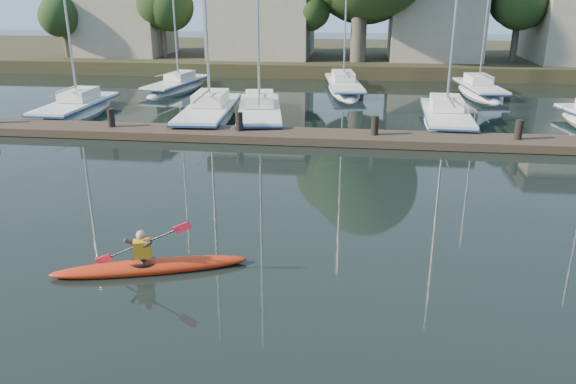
# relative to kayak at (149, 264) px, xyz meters

# --- Properties ---
(ground) EXTENTS (160.00, 160.00, 0.00)m
(ground) POSITION_rel_kayak_xyz_m (2.52, -1.34, -0.18)
(ground) COLOR black
(ground) RESTS_ON ground
(kayak) EXTENTS (4.62, 2.00, 1.49)m
(kayak) POSITION_rel_kayak_xyz_m (0.00, 0.00, 0.00)
(kayak) COLOR red
(kayak) RESTS_ON ground
(dock) EXTENTS (34.00, 2.00, 1.80)m
(dock) POSITION_rel_kayak_xyz_m (2.52, 12.66, 0.02)
(dock) COLOR #433526
(dock) RESTS_ON ground
(sailboat_0) EXTENTS (2.24, 7.84, 12.42)m
(sailboat_0) POSITION_rel_kayak_xyz_m (-10.38, 16.89, -0.38)
(sailboat_0) COLOR white
(sailboat_0) RESTS_ON ground
(sailboat_1) EXTENTS (2.87, 9.46, 15.26)m
(sailboat_1) POSITION_rel_kayak_xyz_m (-2.87, 16.40, -0.39)
(sailboat_1) COLOR white
(sailboat_1) RESTS_ON ground
(sailboat_2) EXTENTS (3.77, 9.66, 15.61)m
(sailboat_2) POSITION_rel_kayak_xyz_m (-0.30, 16.76, -0.37)
(sailboat_2) COLOR white
(sailboat_2) RESTS_ON ground
(sailboat_3) EXTENTS (2.52, 8.49, 13.57)m
(sailboat_3) POSITION_rel_kayak_xyz_m (9.13, 16.90, -0.38)
(sailboat_3) COLOR white
(sailboat_3) RESTS_ON ground
(sailboat_5) EXTENTS (3.24, 8.30, 13.41)m
(sailboat_5) POSITION_rel_kayak_xyz_m (-7.44, 25.26, -0.35)
(sailboat_5) COLOR white
(sailboat_5) RESTS_ON ground
(sailboat_6) EXTENTS (3.30, 9.74, 15.19)m
(sailboat_6) POSITION_rel_kayak_xyz_m (3.72, 26.23, -0.36)
(sailboat_6) COLOR white
(sailboat_6) RESTS_ON ground
(sailboat_7) EXTENTS (2.80, 7.75, 12.22)m
(sailboat_7) POSITION_rel_kayak_xyz_m (12.43, 26.02, -0.36)
(sailboat_7) COLOR white
(sailboat_7) RESTS_ON ground
(shore) EXTENTS (90.00, 25.25, 12.75)m
(shore) POSITION_rel_kayak_xyz_m (4.13, 38.95, 3.05)
(shore) COLOR #30371B
(shore) RESTS_ON ground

